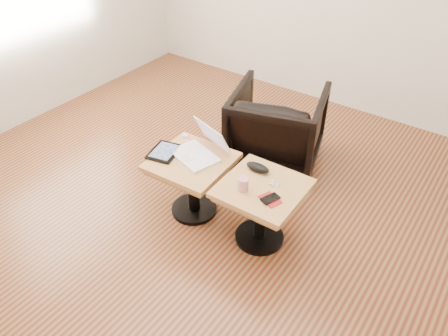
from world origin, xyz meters
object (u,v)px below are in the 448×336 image
Objects in this scene: laptop at (200,149)px; armchair at (277,127)px; side_table_right at (262,200)px; striped_cup at (243,184)px; side_table_left at (192,173)px.

laptop reaches higher than armchair.
laptop is at bearing 63.42° from armchair.
striped_cup reaches higher than side_table_right.
side_table_left is at bearing 172.41° from striped_cup.
side_table_left and side_table_right have the same top height.
laptop is (-0.56, 0.05, 0.17)m from side_table_right.
armchair is (0.17, 0.94, -0.02)m from side_table_left.
side_table_left is 0.96m from armchair.
laptop is 0.89m from armchair.
side_table_left is 1.03× the size of side_table_right.
armchair reaches higher than side_table_left.
side_table_left is at bearing 63.64° from armchair.
striped_cup is (0.48, -0.06, 0.17)m from side_table_left.
laptop is (0.01, 0.09, 0.17)m from side_table_left.
armchair is at bearing 76.85° from side_table_left.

